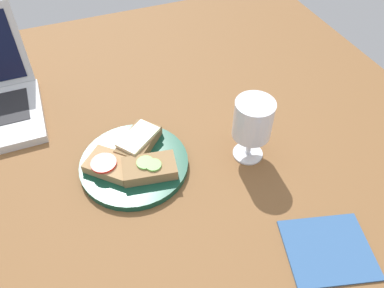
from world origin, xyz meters
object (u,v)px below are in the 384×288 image
at_px(plate, 134,164).
at_px(napkin, 328,249).
at_px(wine_glass, 253,122).
at_px(sandwich_with_cucumber, 150,169).
at_px(sandwich_with_cheese, 139,141).
at_px(sandwich_with_tomato, 110,165).

height_order(plate, napkin, plate).
bearing_deg(wine_glass, sandwich_with_cucumber, 176.43).
bearing_deg(sandwich_with_cheese, sandwich_with_cucumber, -90.64).
bearing_deg(sandwich_with_cucumber, plate, 119.47).
relative_size(plate, wine_glass, 1.56).
bearing_deg(sandwich_with_cheese, plate, -120.64).
relative_size(plate, sandwich_with_tomato, 1.97).
height_order(sandwich_with_cheese, sandwich_with_tomato, sandwich_with_cheese).
distance_m(sandwich_with_tomato, napkin, 0.44).
xyz_separation_m(plate, sandwich_with_cucumber, (0.02, -0.04, 0.02)).
distance_m(sandwich_with_cucumber, napkin, 0.36).
bearing_deg(plate, sandwich_with_tomato, 179.59).
relative_size(sandwich_with_cucumber, wine_glass, 0.80).
bearing_deg(sandwich_with_cucumber, sandwich_with_tomato, 150.03).
bearing_deg(plate, wine_glass, -12.91).
xyz_separation_m(sandwich_with_cucumber, napkin, (0.24, -0.26, -0.03)).
bearing_deg(napkin, sandwich_with_cheese, 124.78).
xyz_separation_m(sandwich_with_cheese, sandwich_with_tomato, (-0.07, -0.04, -0.00)).
relative_size(plate, napkin, 1.52).
xyz_separation_m(sandwich_with_cheese, wine_glass, (0.21, -0.09, 0.07)).
distance_m(sandwich_with_cheese, wine_glass, 0.24).
bearing_deg(napkin, sandwich_with_cucumber, 132.34).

